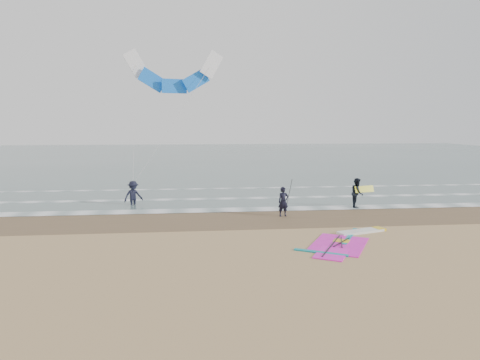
{
  "coord_description": "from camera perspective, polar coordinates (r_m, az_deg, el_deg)",
  "views": [
    {
      "loc": [
        -4.13,
        -16.17,
        5.02
      ],
      "look_at": [
        -1.93,
        5.0,
        2.2
      ],
      "focal_mm": 32.0,
      "sensor_mm": 36.0,
      "label": 1
    }
  ],
  "objects": [
    {
      "name": "person_standing",
      "position": [
        23.33,
        5.8,
        -2.9
      ],
      "size": [
        0.65,
        0.49,
        1.61
      ],
      "primitive_type": "imported",
      "rotation": [
        0.0,
        0.0,
        0.19
      ],
      "color": "black",
      "rests_on": "ground"
    },
    {
      "name": "surf_kite",
      "position": [
        30.32,
        -8.8,
        13.65
      ],
      "size": [
        6.77,
        3.92,
        8.77
      ],
      "color": "white",
      "rests_on": "ground"
    },
    {
      "name": "person_walking",
      "position": [
        26.55,
        15.35,
        -1.67
      ],
      "size": [
        0.91,
        1.04,
        1.79
      ],
      "primitive_type": "imported",
      "rotation": [
        0.0,
        0.0,
        1.25
      ],
      "color": "black",
      "rests_on": "ground"
    },
    {
      "name": "sea_water",
      "position": [
        64.5,
        -2.25,
        3.08
      ],
      "size": [
        120.0,
        80.0,
        0.02
      ],
      "primitive_type": "cube",
      "color": "#47605E",
      "rests_on": "ground"
    },
    {
      "name": "carried_kiteboard",
      "position": [
        26.57,
        16.25,
        -1.17
      ],
      "size": [
        1.3,
        0.51,
        0.39
      ],
      "color": "yellow",
      "rests_on": "ground"
    },
    {
      "name": "foam_waterline",
      "position": [
        27.39,
        2.84,
        -2.96
      ],
      "size": [
        120.0,
        9.15,
        0.02
      ],
      "color": "white",
      "rests_on": "ground"
    },
    {
      "name": "person_wading",
      "position": [
        27.15,
        -14.06,
        -1.34
      ],
      "size": [
        1.39,
        1.22,
        1.87
      ],
      "primitive_type": "imported",
      "rotation": [
        0.0,
        0.0,
        0.55
      ],
      "color": "black",
      "rests_on": "ground"
    },
    {
      "name": "held_pole",
      "position": [
        23.33,
        6.53,
        -1.97
      ],
      "size": [
        0.17,
        0.86,
        1.82
      ],
      "color": "black",
      "rests_on": "ground"
    },
    {
      "name": "ground",
      "position": [
        17.43,
        8.14,
        -9.27
      ],
      "size": [
        120.0,
        120.0,
        0.0
      ],
      "primitive_type": "plane",
      "color": "tan",
      "rests_on": "ground"
    },
    {
      "name": "wet_sand_band",
      "position": [
        23.11,
        4.53,
        -5.02
      ],
      "size": [
        120.0,
        5.0,
        0.01
      ],
      "primitive_type": "cube",
      "color": "brown",
      "rests_on": "ground"
    },
    {
      "name": "windsurf_rig",
      "position": [
        19.04,
        13.98,
        -7.86
      ],
      "size": [
        5.04,
        4.77,
        0.12
      ],
      "color": "white",
      "rests_on": "ground"
    }
  ]
}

